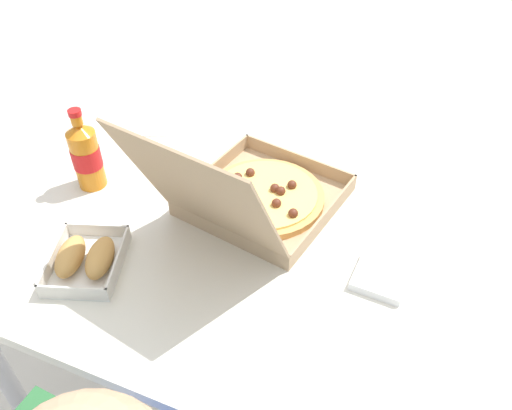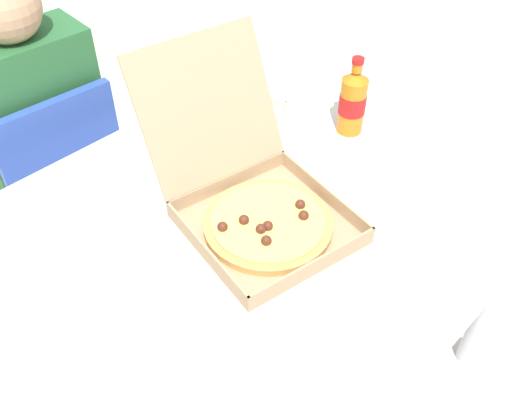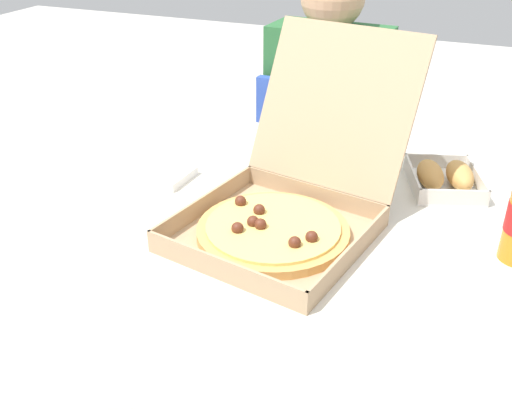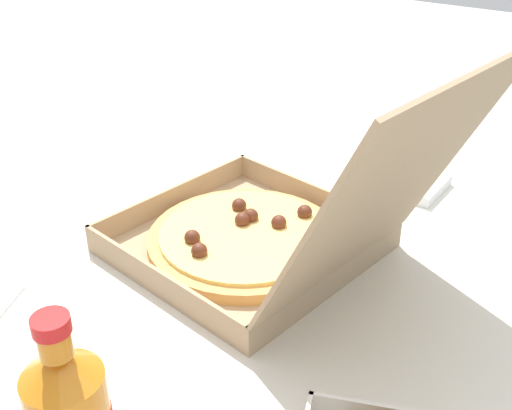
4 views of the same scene
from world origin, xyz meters
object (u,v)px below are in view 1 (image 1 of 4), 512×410
(cola_bottle, at_px, (86,155))
(paper_menu, at_px, (180,123))
(napkin_pile, at_px, (381,277))
(bread_side_box, at_px, (86,259))
(pizza_box_open, at_px, (256,196))

(cola_bottle, distance_m, paper_menu, 0.37)
(cola_bottle, xyz_separation_m, napkin_pile, (-0.77, 0.04, -0.08))
(bread_side_box, relative_size, napkin_pile, 2.08)
(bread_side_box, distance_m, paper_menu, 0.60)
(bread_side_box, bearing_deg, pizza_box_open, -131.48)
(bread_side_box, height_order, paper_menu, bread_side_box)
(cola_bottle, relative_size, paper_menu, 1.07)
(pizza_box_open, bearing_deg, napkin_pile, 162.66)
(bread_side_box, bearing_deg, cola_bottle, -56.71)
(cola_bottle, bearing_deg, pizza_box_open, -171.78)
(cola_bottle, distance_m, napkin_pile, 0.78)
(pizza_box_open, xyz_separation_m, napkin_pile, (-0.33, 0.10, -0.04))
(pizza_box_open, relative_size, paper_menu, 2.60)
(pizza_box_open, height_order, paper_menu, pizza_box_open)
(pizza_box_open, relative_size, napkin_pile, 4.97)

